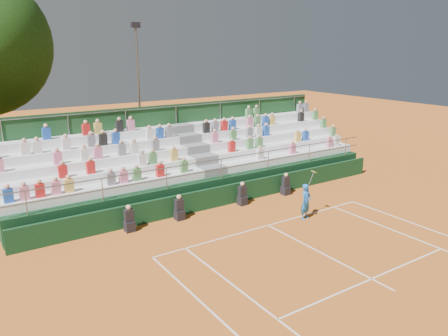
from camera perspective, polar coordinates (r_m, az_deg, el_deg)
ground at (r=19.32m, az=5.79°, el=-7.47°), size 90.00×90.00×0.00m
courtside_wall at (r=21.54m, az=0.44°, el=-3.51°), size 20.00×0.15×1.00m
line_officials at (r=20.65m, az=-1.29°, el=-4.44°), size 9.08×0.40×1.19m
grandstand at (r=24.00m, az=-3.90°, el=-0.11°), size 20.00×5.20×4.40m
tennis_player at (r=19.99m, az=10.65°, el=-4.32°), size 0.87×0.55×2.22m
floodlight_mast at (r=29.80m, az=-11.12°, el=10.79°), size 0.60×0.25×9.07m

